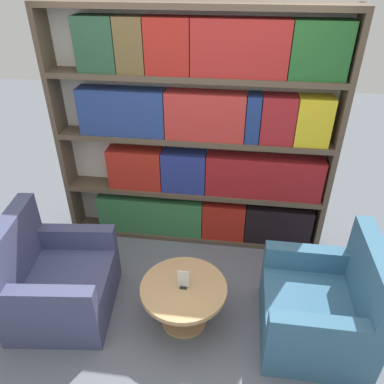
% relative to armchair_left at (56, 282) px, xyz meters
% --- Properties ---
extents(ground_plane, '(14.00, 14.00, 0.00)m').
position_rel_armchair_left_xyz_m(ground_plane, '(1.03, -0.16, -0.31)').
color(ground_plane, slate).
extents(bookshelf, '(2.71, 0.30, 2.39)m').
position_rel_armchair_left_xyz_m(bookshelf, '(1.10, 1.20, 0.87)').
color(bookshelf, silver).
rests_on(bookshelf, ground_plane).
extents(armchair_left, '(0.90, 0.95, 0.95)m').
position_rel_armchair_left_xyz_m(armchair_left, '(0.00, 0.00, 0.00)').
color(armchair_left, '#42476B').
rests_on(armchair_left, ground_plane).
extents(armchair_right, '(0.81, 0.86, 0.95)m').
position_rel_armchair_left_xyz_m(armchair_right, '(2.22, 0.01, 0.00)').
color(armchair_right, '#386684').
rests_on(armchair_right, ground_plane).
extents(coffee_table, '(0.72, 0.72, 0.41)m').
position_rel_armchair_left_xyz_m(coffee_table, '(1.11, 0.01, -0.02)').
color(coffee_table, tan).
rests_on(coffee_table, ground_plane).
extents(table_sign, '(0.10, 0.06, 0.17)m').
position_rel_armchair_left_xyz_m(table_sign, '(1.11, 0.01, 0.17)').
color(table_sign, black).
rests_on(table_sign, coffee_table).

